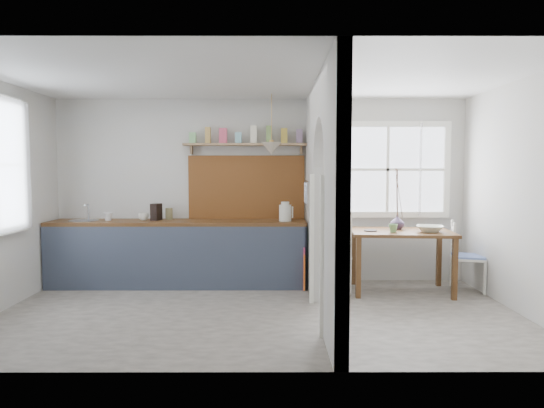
{
  "coord_description": "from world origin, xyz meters",
  "views": [
    {
      "loc": [
        0.14,
        -5.32,
        1.59
      ],
      "look_at": [
        0.16,
        0.56,
        1.18
      ],
      "focal_mm": 32.0,
      "sensor_mm": 36.0,
      "label": 1
    }
  ],
  "objects_px": {
    "dining_table": "(401,261)",
    "kettle": "(285,211)",
    "vase": "(397,222)",
    "chair_right": "(468,256)",
    "chair_left": "(331,254)"
  },
  "relations": [
    {
      "from": "dining_table",
      "to": "kettle",
      "type": "distance_m",
      "value": 1.66
    },
    {
      "from": "kettle",
      "to": "vase",
      "type": "xyz_separation_m",
      "value": [
        1.49,
        -0.14,
        -0.13
      ]
    },
    {
      "from": "chair_right",
      "to": "kettle",
      "type": "distance_m",
      "value": 2.49
    },
    {
      "from": "chair_right",
      "to": "kettle",
      "type": "bearing_deg",
      "value": 100.92
    },
    {
      "from": "dining_table",
      "to": "chair_left",
      "type": "relative_size",
      "value": 1.31
    },
    {
      "from": "dining_table",
      "to": "chair_right",
      "type": "height_order",
      "value": "chair_right"
    },
    {
      "from": "chair_left",
      "to": "chair_right",
      "type": "height_order",
      "value": "chair_left"
    },
    {
      "from": "vase",
      "to": "kettle",
      "type": "bearing_deg",
      "value": 174.56
    },
    {
      "from": "dining_table",
      "to": "kettle",
      "type": "bearing_deg",
      "value": 173.7
    },
    {
      "from": "chair_right",
      "to": "kettle",
      "type": "relative_size",
      "value": 3.45
    },
    {
      "from": "chair_right",
      "to": "kettle",
      "type": "height_order",
      "value": "kettle"
    },
    {
      "from": "chair_left",
      "to": "kettle",
      "type": "height_order",
      "value": "kettle"
    },
    {
      "from": "chair_left",
      "to": "vase",
      "type": "distance_m",
      "value": 0.99
    },
    {
      "from": "chair_right",
      "to": "vase",
      "type": "distance_m",
      "value": 1.02
    },
    {
      "from": "chair_left",
      "to": "chair_right",
      "type": "relative_size",
      "value": 1.07
    }
  ]
}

